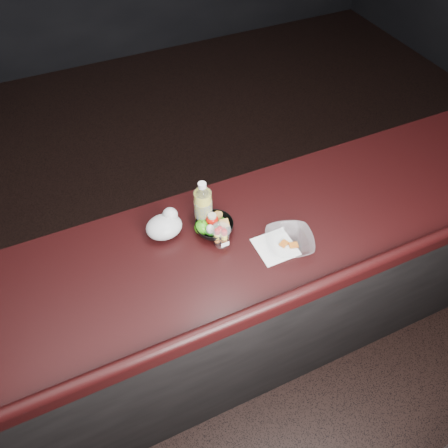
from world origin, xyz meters
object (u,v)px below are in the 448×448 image
(green_apple, at_px, (202,227))
(takeout_bowl, at_px, (289,242))
(snack_bowl, at_px, (214,226))
(fruit_cup, at_px, (221,235))
(lemonade_bottle, at_px, (203,207))

(green_apple, relative_size, takeout_bowl, 0.29)
(green_apple, height_order, snack_bowl, snack_bowl)
(fruit_cup, height_order, takeout_bowl, fruit_cup)
(lemonade_bottle, distance_m, green_apple, 0.09)
(lemonade_bottle, distance_m, fruit_cup, 0.15)
(fruit_cup, relative_size, takeout_bowl, 0.46)
(lemonade_bottle, relative_size, fruit_cup, 2.00)
(lemonade_bottle, height_order, snack_bowl, lemonade_bottle)
(green_apple, bearing_deg, lemonade_bottle, 61.92)
(lemonade_bottle, relative_size, green_apple, 3.22)
(green_apple, distance_m, takeout_bowl, 0.37)
(lemonade_bottle, bearing_deg, snack_bowl, -72.55)
(green_apple, distance_m, snack_bowl, 0.05)
(lemonade_bottle, bearing_deg, fruit_cup, -82.21)
(fruit_cup, bearing_deg, snack_bowl, 89.24)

